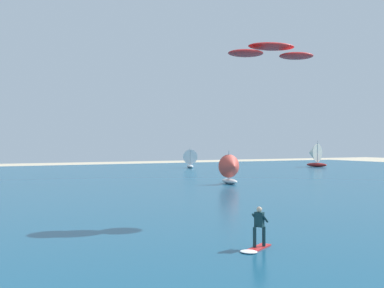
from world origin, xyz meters
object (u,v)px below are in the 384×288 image
Objects in this scene: kitesurfer at (257,234)px; sailboat_mid_left at (190,158)px; sailboat_mid_right at (314,155)px; sailboat_far_left at (231,169)px; kite at (271,51)px.

sailboat_mid_left is (25.05, 56.62, 1.06)m from kitesurfer.
sailboat_mid_left is (-22.19, 7.08, -0.55)m from sailboat_mid_right.
sailboat_mid_left is at bearing 66.14° from kitesurfer.
kitesurfer is 29.25m from sailboat_far_left.
sailboat_mid_left is (19.46, 50.04, -7.99)m from kite.
sailboat_mid_left is at bearing 71.25° from sailboat_far_left.
sailboat_far_left is at bearing 60.36° from kitesurfer.
kitesurfer is at bearing -119.64° from sailboat_far_left.
sailboat_far_left is (-10.59, -31.21, -0.07)m from sailboat_mid_left.
sailboat_far_left is at bearing -108.75° from sailboat_mid_left.
kite is at bearing -134.11° from sailboat_mid_right.
sailboat_far_left reaches higher than kitesurfer.
sailboat_mid_right is 40.72m from sailboat_far_left.
sailboat_far_left is (8.86, 18.83, -8.05)m from kite.
kitesurfer is at bearing -113.86° from sailboat_mid_left.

